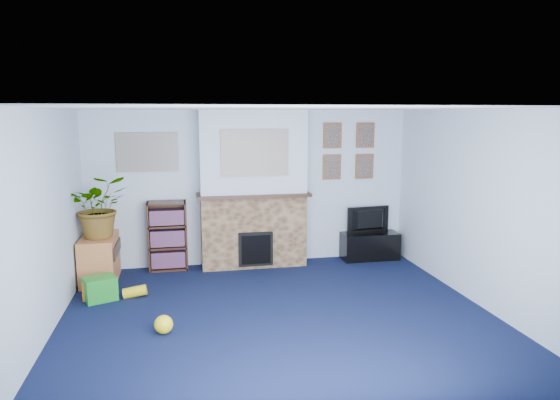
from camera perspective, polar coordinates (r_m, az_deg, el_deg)
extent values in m
cube|color=#0D1534|center=(5.99, -0.10, -13.19)|extent=(5.00, 4.50, 0.01)
cube|color=white|center=(5.51, -0.11, 10.44)|extent=(5.00, 4.50, 0.01)
cube|color=silver|center=(7.81, -3.29, 1.42)|extent=(5.00, 0.04, 2.40)
cube|color=silver|center=(3.52, 7.06, -9.16)|extent=(5.00, 0.04, 2.40)
cube|color=silver|center=(5.71, -25.58, -2.68)|extent=(0.04, 4.50, 2.40)
cube|color=silver|center=(6.58, 21.80, -0.88)|extent=(0.04, 4.50, 2.40)
cube|color=brown|center=(7.74, -3.04, -3.56)|extent=(1.60, 0.40, 1.10)
cube|color=brown|center=(7.56, -3.12, 5.33)|extent=(1.60, 0.40, 1.30)
cube|color=brown|center=(7.60, -3.05, 0.61)|extent=(1.72, 0.50, 0.05)
cube|color=brown|center=(7.60, -2.80, -5.61)|extent=(0.52, 0.08, 0.52)
cube|color=brown|center=(7.56, -2.75, -5.69)|extent=(0.44, 0.02, 0.44)
cube|color=gray|center=(7.34, -2.89, 5.44)|extent=(1.00, 0.03, 0.68)
cube|color=gray|center=(7.68, -14.90, 5.31)|extent=(0.90, 0.03, 0.58)
cube|color=brown|center=(8.00, 6.01, 7.34)|extent=(0.30, 0.03, 0.40)
cube|color=brown|center=(8.18, 9.72, 7.30)|extent=(0.30, 0.03, 0.40)
cube|color=brown|center=(8.04, 5.94, 3.77)|extent=(0.30, 0.03, 0.40)
cube|color=brown|center=(8.22, 9.62, 3.82)|extent=(0.30, 0.03, 0.40)
cube|color=black|center=(8.28, 10.22, -5.13)|extent=(0.92, 0.39, 0.43)
imported|color=black|center=(8.20, 10.26, -2.27)|extent=(0.73, 0.17, 0.42)
cube|color=#311B12|center=(7.85, -12.69, -3.78)|extent=(0.58, 0.02, 1.05)
cube|color=#311B12|center=(7.74, -14.75, -4.07)|extent=(0.03, 0.28, 1.05)
cube|color=#311B12|center=(7.72, -10.67, -3.94)|extent=(0.03, 0.28, 1.05)
cube|color=#311B12|center=(7.86, -12.57, -7.62)|extent=(0.56, 0.28, 0.03)
cube|color=#311B12|center=(7.77, -12.66, -5.26)|extent=(0.56, 0.28, 0.03)
cube|color=#311B12|center=(7.69, -12.76, -2.89)|extent=(0.56, 0.28, 0.03)
cube|color=#311B12|center=(7.62, -12.86, -0.28)|extent=(0.56, 0.28, 0.03)
cube|color=#311B12|center=(7.81, -12.61, -6.56)|extent=(0.50, 0.22, 0.24)
cube|color=#311B12|center=(7.72, -12.71, -4.20)|extent=(0.50, 0.22, 0.24)
cube|color=#311B12|center=(7.65, -12.80, -1.88)|extent=(0.50, 0.22, 0.22)
cube|color=#B96F3B|center=(7.52, -19.92, -6.12)|extent=(0.46, 0.83, 0.65)
imported|color=#26661E|center=(7.31, -19.93, -0.68)|extent=(0.92, 0.84, 0.87)
cube|color=gold|center=(7.56, -3.49, 1.28)|extent=(0.10, 0.06, 0.14)
cylinder|color=#B2BFC6|center=(7.60, -1.33, 1.42)|extent=(0.05, 0.05, 0.17)
sphere|color=gray|center=(7.51, -7.68, 1.11)|extent=(0.14, 0.14, 0.14)
cylinder|color=orange|center=(7.68, 1.67, 1.36)|extent=(0.06, 0.06, 0.12)
cube|color=#198C26|center=(6.83, -19.86, -9.58)|extent=(0.46, 0.42, 0.30)
sphere|color=yellow|center=(5.68, -13.16, -13.80)|extent=(0.20, 0.20, 0.20)
cube|color=orange|center=(6.88, -20.62, -9.73)|extent=(0.23, 0.23, 0.23)
cylinder|color=yellow|center=(6.82, -16.25, -10.03)|extent=(0.31, 0.14, 0.18)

